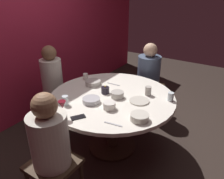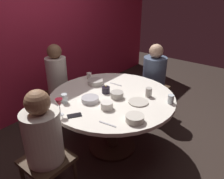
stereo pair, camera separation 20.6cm
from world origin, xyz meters
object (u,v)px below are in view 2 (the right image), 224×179
object	(u,v)px
cup_center_front	(149,92)
dinner_plate	(138,102)
seated_diner_right	(154,73)
candle_holder	(106,90)
cup_near_candle	(171,99)
bowl_sauce_side	(95,82)
seated_diner_left	(43,136)
cup_by_right_diner	(89,76)
bowl_rice_portion	(117,95)
wine_glass	(59,103)
dining_table	(112,106)
seated_diner_back	(57,76)
cell_phone	(74,115)
cup_by_left_diner	(64,98)
bowl_serving_large	(90,99)
bowl_small_white	(135,118)
bowl_salad_center	(107,105)

from	to	relation	value
cup_center_front	dinner_plate	bearing A→B (deg)	176.66
seated_diner_right	candle_holder	size ratio (longest dim) A/B	11.61
seated_diner_right	cup_near_candle	world-z (taller)	seated_diner_right
seated_diner_right	bowl_sauce_side	size ratio (longest dim) A/B	5.80
seated_diner_left	cup_by_right_diner	distance (m)	1.29
cup_by_right_diner	bowl_rice_portion	bearing A→B (deg)	-108.25
dinner_plate	wine_glass	bearing A→B (deg)	145.72
dining_table	dinner_plate	xyz separation A→B (m)	(0.05, -0.33, 0.14)
seated_diner_back	cup_center_front	size ratio (longest dim) A/B	11.19
bowl_rice_portion	bowl_sauce_side	bearing A→B (deg)	73.94
candle_holder	seated_diner_left	bearing A→B (deg)	-173.78
cup_by_right_diner	cup_center_front	bearing A→B (deg)	-87.31
seated_diner_left	cup_by_right_diner	bearing A→B (deg)	25.84
seated_diner_left	cell_phone	world-z (taller)	seated_diner_left
wine_glass	cup_by_left_diner	world-z (taller)	wine_glass
seated_diner_back	candle_holder	size ratio (longest dim) A/B	12.05
wine_glass	bowl_serving_large	bearing A→B (deg)	-6.17
cup_by_left_diner	candle_holder	bearing A→B (deg)	-22.57
dining_table	bowl_rice_portion	distance (m)	0.18
bowl_serving_large	cup_near_candle	size ratio (longest dim) A/B	1.99
bowl_serving_large	seated_diner_right	bearing A→B (deg)	-4.60
candle_holder	bowl_serving_large	xyz separation A→B (m)	(-0.27, -0.00, -0.01)
bowl_serving_large	cup_by_left_diner	distance (m)	0.28
bowl_small_white	bowl_rice_portion	xyz separation A→B (m)	(0.28, 0.42, 0.00)
bowl_rice_portion	cup_near_candle	xyz separation A→B (m)	(0.26, -0.53, 0.01)
bowl_sauce_side	seated_diner_back	bearing A→B (deg)	101.46
cup_near_candle	cup_by_right_diner	world-z (taller)	cup_near_candle
dinner_plate	bowl_sauce_side	size ratio (longest dim) A/B	1.12
cell_phone	seated_diner_right	bearing A→B (deg)	-58.36
candle_holder	cup_by_right_diner	distance (m)	0.49
dinner_plate	bowl_small_white	bearing A→B (deg)	-152.88
candle_holder	cup_center_front	world-z (taller)	cup_center_front
bowl_serving_large	cup_center_front	distance (m)	0.67
bowl_small_white	cup_by_left_diner	world-z (taller)	cup_by_left_diner
seated_diner_back	wine_glass	bearing A→B (deg)	-37.10
bowl_sauce_side	cup_by_right_diner	xyz separation A→B (m)	(0.08, 0.19, 0.01)
bowl_serving_large	bowl_salad_center	bearing A→B (deg)	-91.04
candle_holder	wine_glass	world-z (taller)	wine_glass
bowl_salad_center	bowl_rice_portion	distance (m)	0.27
bowl_serving_large	bowl_salad_center	distance (m)	0.24
cup_by_right_diner	cup_center_front	size ratio (longest dim) A/B	0.83
bowl_serving_large	bowl_small_white	bearing A→B (deg)	-92.25
cup_center_front	seated_diner_right	bearing A→B (deg)	23.78
cup_by_left_diner	cup_by_right_diner	distance (m)	0.71
cup_by_left_diner	dining_table	bearing A→B (deg)	-33.59
dining_table	cup_by_right_diner	xyz separation A→B (m)	(0.21, 0.56, 0.18)
wine_glass	cell_phone	size ratio (longest dim) A/B	1.26
dining_table	dinner_plate	distance (m)	0.36
seated_diner_back	dinner_plate	distance (m)	1.31
bowl_sauce_side	cup_center_front	bearing A→B (deg)	-80.17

